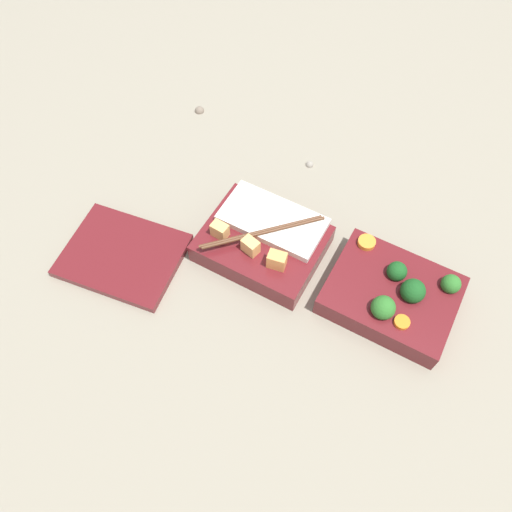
% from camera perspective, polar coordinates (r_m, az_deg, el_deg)
% --- Properties ---
extents(ground_plane, '(3.00, 3.00, 0.00)m').
position_cam_1_polar(ground_plane, '(0.80, 7.40, -2.47)').
color(ground_plane, gray).
extents(bento_tray_vegetable, '(0.19, 0.15, 0.07)m').
position_cam_1_polar(bento_tray_vegetable, '(0.78, 15.34, -4.27)').
color(bento_tray_vegetable, maroon).
rests_on(bento_tray_vegetable, ground_plane).
extents(bento_tray_rice, '(0.19, 0.15, 0.07)m').
position_cam_1_polar(bento_tray_rice, '(0.80, 0.91, 1.87)').
color(bento_tray_rice, maroon).
rests_on(bento_tray_rice, ground_plane).
extents(bento_lid, '(0.20, 0.17, 0.01)m').
position_cam_1_polar(bento_lid, '(0.83, -14.97, 0.09)').
color(bento_lid, maroon).
rests_on(bento_lid, ground_plane).
extents(pebble_0, '(0.02, 0.02, 0.02)m').
position_cam_1_polar(pebble_0, '(1.03, -6.49, 16.32)').
color(pebble_0, '#7A6B5B').
rests_on(pebble_0, ground_plane).
extents(pebble_1, '(0.01, 0.01, 0.01)m').
position_cam_1_polar(pebble_1, '(0.93, 6.15, 10.47)').
color(pebble_1, gray).
rests_on(pebble_1, ground_plane).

